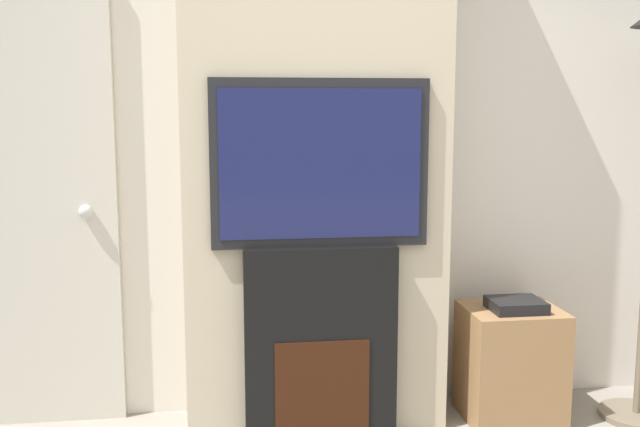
# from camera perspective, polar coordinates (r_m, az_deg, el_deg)

# --- Properties ---
(wall_back) EXTENTS (6.00, 0.06, 2.70)m
(wall_back) POSITION_cam_1_polar(r_m,az_deg,el_deg) (3.25, -0.93, 7.71)
(wall_back) COLOR silver
(wall_back) RESTS_ON ground_plane
(chimney_breast) EXTENTS (1.11, 0.36, 2.70)m
(chimney_breast) POSITION_cam_1_polar(r_m,az_deg,el_deg) (3.04, -0.46, 7.66)
(chimney_breast) COLOR beige
(chimney_breast) RESTS_ON ground_plane
(fireplace) EXTENTS (0.63, 0.15, 0.83)m
(fireplace) POSITION_cam_1_polar(r_m,az_deg,el_deg) (3.02, 0.00, -10.44)
(fireplace) COLOR black
(fireplace) RESTS_ON ground_plane
(television) EXTENTS (0.88, 0.07, 0.68)m
(television) POSITION_cam_1_polar(r_m,az_deg,el_deg) (2.87, 0.01, 4.01)
(television) COLOR black
(television) RESTS_ON fireplace
(media_stand) EXTENTS (0.42, 0.36, 0.56)m
(media_stand) POSITION_cam_1_polar(r_m,az_deg,el_deg) (3.38, 14.99, -11.38)
(media_stand) COLOR #997047
(media_stand) RESTS_ON ground_plane
(entry_door) EXTENTS (0.85, 0.09, 1.98)m
(entry_door) POSITION_cam_1_polar(r_m,az_deg,el_deg) (3.32, -23.21, 0.81)
(entry_door) COLOR beige
(entry_door) RESTS_ON ground_plane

